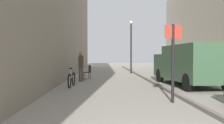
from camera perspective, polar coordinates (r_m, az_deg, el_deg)
name	(u,v)px	position (r m, az deg, el deg)	size (l,w,h in m)	color
ground_plane	(123,81)	(14.80, 2.71, -4.60)	(80.00, 80.00, 0.00)	gray
kerb_strip	(148,80)	(15.01, 8.75, -4.30)	(0.16, 40.00, 0.12)	slate
pedestrian_main_foreground	(81,64)	(14.40, -7.63, -0.61)	(0.34, 0.27, 1.81)	brown
delivery_van	(189,64)	(12.75, 18.37, -0.43)	(2.47, 5.60, 2.11)	#335138
street_sign_post	(173,56)	(7.95, 14.71, 1.39)	(0.59, 0.19, 2.60)	black
lamp_post	(131,43)	(21.13, 4.71, 4.58)	(0.28, 0.28, 4.76)	black
bicycle_leaning	(72,79)	(11.86, -9.88, -4.25)	(0.16, 1.77, 0.98)	black
cafe_chair_near_window	(88,71)	(15.79, -5.89, -2.24)	(0.56, 0.56, 0.94)	black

